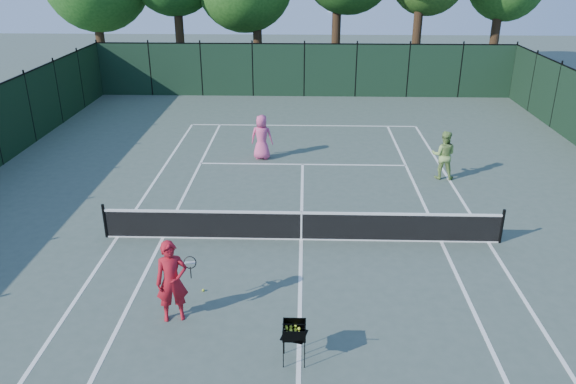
{
  "coord_description": "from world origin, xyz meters",
  "views": [
    {
      "loc": [
        0.06,
        -14.69,
        7.82
      ],
      "look_at": [
        -0.42,
        1.0,
        1.1
      ],
      "focal_mm": 35.0,
      "sensor_mm": 36.0,
      "label": 1
    }
  ],
  "objects_px": {
    "coach": "(172,281)",
    "ball_hopper": "(294,331)",
    "player_green": "(444,155)",
    "loose_ball_midcourt": "(203,290)",
    "player_pink": "(262,137)"
  },
  "relations": [
    {
      "from": "player_green",
      "to": "ball_hopper",
      "type": "bearing_deg",
      "value": 75.16
    },
    {
      "from": "coach",
      "to": "loose_ball_midcourt",
      "type": "height_order",
      "value": "coach"
    },
    {
      "from": "loose_ball_midcourt",
      "to": "ball_hopper",
      "type": "bearing_deg",
      "value": -47.18
    },
    {
      "from": "coach",
      "to": "ball_hopper",
      "type": "xyz_separation_m",
      "value": [
        2.79,
        -1.39,
        -0.24
      ]
    },
    {
      "from": "player_pink",
      "to": "loose_ball_midcourt",
      "type": "bearing_deg",
      "value": 92.89
    },
    {
      "from": "player_green",
      "to": "loose_ball_midcourt",
      "type": "bearing_deg",
      "value": 58.16
    },
    {
      "from": "coach",
      "to": "player_pink",
      "type": "relative_size",
      "value": 1.08
    },
    {
      "from": "coach",
      "to": "ball_hopper",
      "type": "relative_size",
      "value": 2.2
    },
    {
      "from": "coach",
      "to": "ball_hopper",
      "type": "bearing_deg",
      "value": -42.16
    },
    {
      "from": "ball_hopper",
      "to": "player_green",
      "type": "bearing_deg",
      "value": 78.36
    },
    {
      "from": "coach",
      "to": "ball_hopper",
      "type": "distance_m",
      "value": 3.13
    },
    {
      "from": "player_pink",
      "to": "coach",
      "type": "bearing_deg",
      "value": 90.96
    },
    {
      "from": "coach",
      "to": "player_green",
      "type": "height_order",
      "value": "coach"
    },
    {
      "from": "player_green",
      "to": "ball_hopper",
      "type": "distance_m",
      "value": 11.71
    },
    {
      "from": "coach",
      "to": "ball_hopper",
      "type": "height_order",
      "value": "coach"
    }
  ]
}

